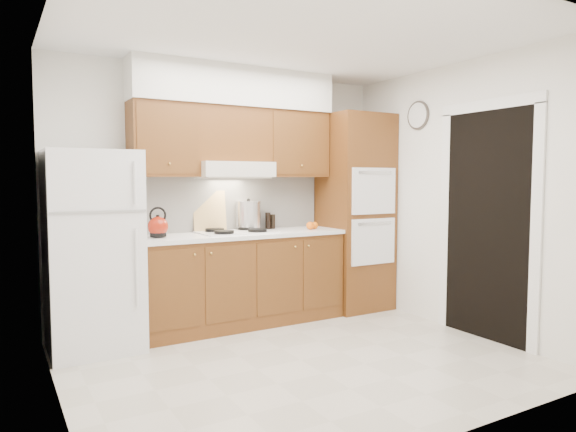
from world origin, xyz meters
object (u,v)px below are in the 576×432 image
at_px(oven_cabinet, 355,212).
at_px(kettle, 158,227).
at_px(stock_pot, 248,215).
at_px(fridge, 93,251).

height_order(oven_cabinet, kettle, oven_cabinet).
bearing_deg(oven_cabinet, stock_pot, 171.67).
bearing_deg(oven_cabinet, fridge, -179.30).
relative_size(fridge, oven_cabinet, 0.78).
distance_m(fridge, kettle, 0.60).
xyz_separation_m(fridge, kettle, (0.58, 0.02, 0.18)).
xyz_separation_m(oven_cabinet, stock_pot, (-1.25, 0.18, 0.00)).
distance_m(oven_cabinet, stock_pot, 1.27).
bearing_deg(kettle, fridge, 161.82).
bearing_deg(stock_pot, kettle, -169.14).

